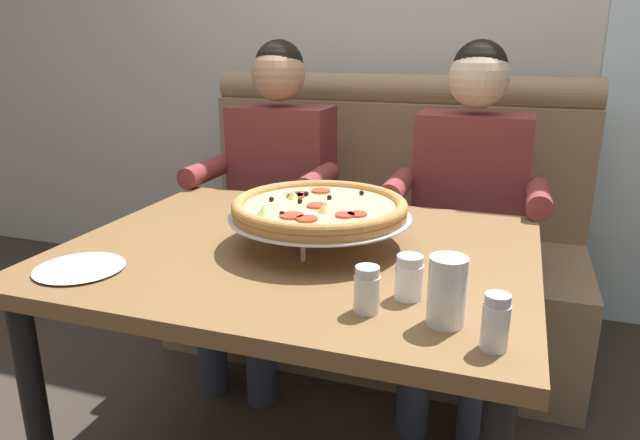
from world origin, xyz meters
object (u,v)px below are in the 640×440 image
(shaker_oregano, at_px, (409,280))
(drinking_glass, at_px, (447,294))
(diner_right, at_px, (467,205))
(plate_near_left, at_px, (79,266))
(dining_table, at_px, (299,276))
(pizza, at_px, (319,208))
(shaker_parmesan, at_px, (367,293))
(booth_bench, at_px, (378,251))
(shaker_pepper_flakes, at_px, (495,326))
(diner_left, at_px, (272,188))

(shaker_oregano, xyz_separation_m, drinking_glass, (0.09, -0.09, 0.02))
(diner_right, distance_m, drinking_glass, 1.01)
(diner_right, relative_size, drinking_glass, 9.31)
(plate_near_left, relative_size, drinking_glass, 1.54)
(dining_table, bearing_deg, plate_near_left, -143.58)
(shaker_oregano, bearing_deg, plate_near_left, -172.74)
(pizza, relative_size, shaker_parmesan, 5.01)
(shaker_oregano, relative_size, drinking_glass, 0.70)
(booth_bench, bearing_deg, diner_right, -35.29)
(booth_bench, height_order, drinking_glass, booth_bench)
(pizza, distance_m, shaker_pepper_flakes, 0.63)
(drinking_glass, bearing_deg, pizza, 136.96)
(diner_right, xyz_separation_m, shaker_parmesan, (-0.11, -1.00, 0.08))
(booth_bench, relative_size, shaker_pepper_flakes, 16.02)
(booth_bench, distance_m, pizza, 1.03)
(booth_bench, bearing_deg, shaker_pepper_flakes, -68.91)
(pizza, relative_size, shaker_pepper_flakes, 4.63)
(booth_bench, distance_m, drinking_glass, 1.40)
(booth_bench, bearing_deg, plate_near_left, -108.80)
(drinking_glass, bearing_deg, booth_bench, 108.40)
(shaker_pepper_flakes, bearing_deg, booth_bench, 111.09)
(diner_left, distance_m, shaker_pepper_flakes, 1.40)
(diner_right, height_order, pizza, diner_right)
(shaker_pepper_flakes, bearing_deg, dining_table, 143.41)
(dining_table, bearing_deg, booth_bench, 90.00)
(shaker_parmesan, relative_size, drinking_glass, 0.70)
(booth_bench, bearing_deg, shaker_oregano, -74.14)
(dining_table, height_order, shaker_parmesan, shaker_parmesan)
(dining_table, xyz_separation_m, diner_left, (-0.38, 0.69, 0.05))
(shaker_pepper_flakes, bearing_deg, diner_right, 97.47)
(diner_left, bearing_deg, shaker_pepper_flakes, -50.26)
(booth_bench, relative_size, diner_right, 1.31)
(drinking_glass, bearing_deg, shaker_oregano, 133.20)
(pizza, xyz_separation_m, shaker_pepper_flakes, (0.47, -0.42, -0.06))
(plate_near_left, bearing_deg, pizza, 36.42)
(diner_right, xyz_separation_m, shaker_oregano, (-0.04, -0.91, 0.08))
(shaker_parmesan, bearing_deg, shaker_oregano, 53.37)
(diner_right, distance_m, pizza, 0.75)
(diner_right, bearing_deg, plate_near_left, -128.73)
(booth_bench, xyz_separation_m, drinking_glass, (0.42, -1.27, 0.41))
(pizza, relative_size, plate_near_left, 2.30)
(pizza, bearing_deg, shaker_oregano, -41.78)
(shaker_parmesan, distance_m, drinking_glass, 0.16)
(shaker_oregano, bearing_deg, shaker_pepper_flakes, -41.54)
(booth_bench, height_order, dining_table, booth_bench)
(plate_near_left, bearing_deg, dining_table, 36.42)
(shaker_pepper_flakes, relative_size, plate_near_left, 0.50)
(booth_bench, xyz_separation_m, diner_left, (-0.38, -0.27, 0.31))
(diner_left, xyz_separation_m, shaker_pepper_flakes, (0.89, -1.07, 0.08))
(pizza, bearing_deg, drinking_glass, -43.04)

